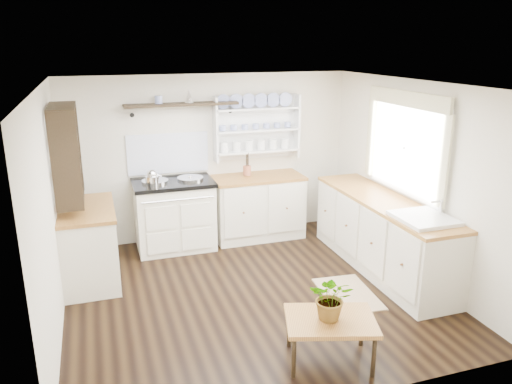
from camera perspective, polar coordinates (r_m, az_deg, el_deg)
floor at (r=5.73m, az=-0.42°, el=-11.41°), size 4.00×3.80×0.01m
wall_back at (r=7.06m, az=-5.19°, el=3.97°), size 4.00×0.02×2.30m
wall_right at (r=6.17m, az=17.53°, el=1.38°), size 0.02×3.80×2.30m
wall_left at (r=5.07m, az=-22.51°, el=-2.41°), size 0.02×3.80×2.30m
ceiling at (r=5.06m, az=-0.48°, el=12.18°), size 4.00×3.80×0.01m
window at (r=6.17m, az=16.67°, el=5.42°), size 0.08×1.55×1.22m
aga_cooker at (r=6.82m, az=-9.29°, el=-2.49°), size 1.06×0.73×0.97m
back_cabinets at (r=7.12m, az=0.22°, el=-1.61°), size 1.27×0.63×0.90m
right_cabinets at (r=6.30m, az=14.22°, el=-4.66°), size 0.62×2.43×0.90m
belfast_sink at (r=5.61m, az=18.53°, el=-4.00°), size 0.55×0.60×0.45m
left_cabinets at (r=6.14m, az=-18.51°, el=-5.61°), size 0.62×1.13×0.90m
plate_rack at (r=7.12m, az=-0.06°, el=7.48°), size 1.20×0.22×0.90m
high_shelf at (r=6.73m, az=-8.48°, el=9.80°), size 1.50×0.29×0.16m
left_shelving at (r=5.83m, az=-20.86°, el=4.24°), size 0.28×0.80×1.05m
kettle at (r=6.51m, az=-11.78°, el=1.55°), size 0.17×0.17×0.21m
utensil_crock at (r=7.01m, az=-1.03°, el=2.48°), size 0.11×0.11×0.13m
center_table at (r=4.51m, az=8.50°, el=-14.62°), size 0.90×0.75×0.42m
potted_plant at (r=4.38m, az=8.64°, el=-11.84°), size 0.48×0.46×0.41m
floor_rug at (r=5.78m, az=10.44°, el=-11.37°), size 0.62×0.89×0.02m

